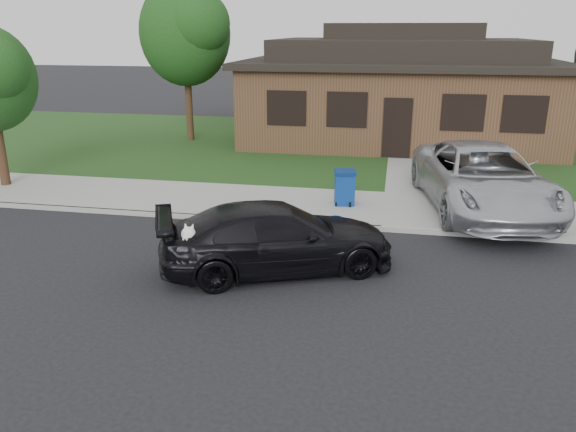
# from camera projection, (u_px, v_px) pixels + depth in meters

# --- Properties ---
(ground) EXTENTS (120.00, 120.00, 0.00)m
(ground) POSITION_uv_depth(u_px,v_px,m) (177.00, 280.00, 10.77)
(ground) COLOR black
(ground) RESTS_ON ground
(sidewalk) EXTENTS (60.00, 3.00, 0.12)m
(sidewalk) POSITION_uv_depth(u_px,v_px,m) (245.00, 202.00, 15.41)
(sidewalk) COLOR gray
(sidewalk) RESTS_ON ground
(curb) EXTENTS (60.00, 0.12, 0.12)m
(curb) POSITION_uv_depth(u_px,v_px,m) (229.00, 219.00, 14.01)
(curb) COLOR gray
(curb) RESTS_ON ground
(lawn) EXTENTS (60.00, 13.00, 0.13)m
(lawn) POSITION_uv_depth(u_px,v_px,m) (296.00, 145.00, 22.86)
(lawn) COLOR #193814
(lawn) RESTS_ON ground
(driveway) EXTENTS (4.50, 13.00, 0.14)m
(driveway) POSITION_uv_depth(u_px,v_px,m) (455.00, 169.00, 18.99)
(driveway) COLOR gray
(driveway) RESTS_ON ground
(sedan) EXTENTS (4.98, 3.57, 1.34)m
(sedan) POSITION_uv_depth(u_px,v_px,m) (277.00, 238.00, 11.04)
(sedan) COLOR black
(sedan) RESTS_ON ground
(minivan) EXTENTS (3.62, 6.26, 1.64)m
(minivan) POSITION_uv_depth(u_px,v_px,m) (483.00, 178.00, 14.26)
(minivan) COLOR #B5B8BD
(minivan) RESTS_ON driveway
(recycling_bin) EXTENTS (0.64, 0.64, 0.92)m
(recycling_bin) POSITION_uv_depth(u_px,v_px,m) (345.00, 187.00, 14.87)
(recycling_bin) COLOR navy
(recycling_bin) RESTS_ON sidewalk
(house) EXTENTS (12.60, 8.60, 4.65)m
(house) POSITION_uv_depth(u_px,v_px,m) (399.00, 90.00, 23.34)
(house) COLOR #422B1C
(house) RESTS_ON ground
(tree_0) EXTENTS (3.78, 3.60, 6.34)m
(tree_0) POSITION_uv_depth(u_px,v_px,m) (188.00, 31.00, 22.11)
(tree_0) COLOR #332114
(tree_0) RESTS_ON ground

